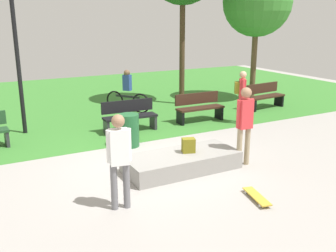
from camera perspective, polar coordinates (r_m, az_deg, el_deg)
name	(u,v)px	position (r m, az deg, el deg)	size (l,w,h in m)	color
ground_plane	(152,162)	(9.08, -2.38, -5.34)	(28.00, 28.00, 0.00)	#9E9993
grass_lawn	(69,101)	(16.13, -14.42, 3.59)	(26.60, 12.55, 0.01)	#387A2D
concrete_ledge	(182,162)	(8.56, 2.03, -5.30)	(2.52, 1.09, 0.38)	gray
backpack_on_ledge	(188,145)	(8.54, 3.04, -2.87)	(0.28, 0.20, 0.32)	olive
skater_performing_trick	(119,155)	(6.66, -7.21, -4.24)	(0.42, 0.25, 1.71)	slate
skater_watching	(245,120)	(8.74, 11.27, 0.87)	(0.43, 0.24, 1.80)	tan
skateboard_by_ledge	(257,196)	(7.46, 12.97, -10.10)	(0.37, 0.82, 0.08)	gold
park_bench_far_right	(129,115)	(11.44, -5.73, 1.59)	(1.61, 0.52, 0.91)	black
park_bench_far_left	(199,107)	(12.52, 4.62, 2.85)	(1.60, 0.48, 0.91)	#331E14
park_bench_near_path	(265,95)	(14.76, 14.09, 4.41)	(1.64, 0.65, 0.91)	#331E14
tree_broad_elm	(257,2)	(15.92, 13.04, 17.38)	(2.65, 2.65, 5.17)	brown
lamp_post	(14,27)	(11.62, -21.75, 13.40)	(0.28, 0.28, 5.06)	black
trash_bin	(129,130)	(10.09, -5.78, -0.64)	(0.52, 0.52, 0.86)	#1E592D
pedestrian_with_backpack	(241,92)	(12.38, 10.78, 4.91)	(0.44, 0.43, 1.66)	#3F5184
cyclist_on_bicycle	(127,94)	(13.92, -6.01, 4.77)	(1.11, 1.52, 1.52)	black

